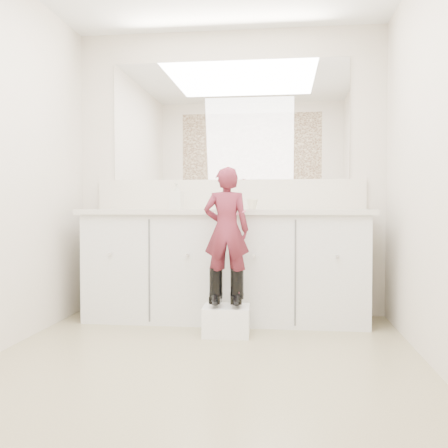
# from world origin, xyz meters

# --- Properties ---
(floor) EXTENTS (3.00, 3.00, 0.00)m
(floor) POSITION_xyz_m (0.00, 0.00, 0.00)
(floor) COLOR #857957
(floor) RESTS_ON ground
(wall_back) EXTENTS (2.60, 0.00, 2.60)m
(wall_back) POSITION_xyz_m (0.00, 1.50, 1.20)
(wall_back) COLOR beige
(wall_back) RESTS_ON floor
(wall_front) EXTENTS (2.60, 0.00, 2.60)m
(wall_front) POSITION_xyz_m (0.00, -1.50, 1.20)
(wall_front) COLOR beige
(wall_front) RESTS_ON floor
(wall_right) EXTENTS (0.00, 3.00, 3.00)m
(wall_right) POSITION_xyz_m (1.30, 0.00, 1.20)
(wall_right) COLOR beige
(wall_right) RESTS_ON floor
(vanity_cabinet) EXTENTS (2.20, 0.55, 0.85)m
(vanity_cabinet) POSITION_xyz_m (0.00, 1.23, 0.42)
(vanity_cabinet) COLOR silver
(vanity_cabinet) RESTS_ON floor
(countertop) EXTENTS (2.28, 0.58, 0.04)m
(countertop) POSITION_xyz_m (0.00, 1.21, 0.87)
(countertop) COLOR beige
(countertop) RESTS_ON vanity_cabinet
(backsplash) EXTENTS (2.28, 0.03, 0.25)m
(backsplash) POSITION_xyz_m (0.00, 1.49, 1.02)
(backsplash) COLOR beige
(backsplash) RESTS_ON countertop
(mirror) EXTENTS (2.00, 0.02, 1.00)m
(mirror) POSITION_xyz_m (0.00, 1.49, 1.64)
(mirror) COLOR white
(mirror) RESTS_ON wall_back
(faucet) EXTENTS (0.08, 0.08, 0.10)m
(faucet) POSITION_xyz_m (0.00, 1.38, 0.94)
(faucet) COLOR silver
(faucet) RESTS_ON countertop
(cup) EXTENTS (0.10, 0.10, 0.08)m
(cup) POSITION_xyz_m (0.22, 1.16, 0.93)
(cup) COLOR beige
(cup) RESTS_ON countertop
(soap_bottle) EXTENTS (0.11, 0.11, 0.21)m
(soap_bottle) POSITION_xyz_m (-0.41, 1.28, 1.00)
(soap_bottle) COLOR beige
(soap_bottle) RESTS_ON countertop
(step_stool) EXTENTS (0.33, 0.28, 0.21)m
(step_stool) POSITION_xyz_m (0.06, 0.75, 0.10)
(step_stool) COLOR white
(step_stool) RESTS_ON floor
(boot_left) EXTENTS (0.11, 0.18, 0.27)m
(boot_left) POSITION_xyz_m (-0.01, 0.75, 0.34)
(boot_left) COLOR black
(boot_left) RESTS_ON step_stool
(boot_right) EXTENTS (0.11, 0.18, 0.27)m
(boot_right) POSITION_xyz_m (0.14, 0.75, 0.34)
(boot_right) COLOR black
(boot_right) RESTS_ON step_stool
(toddler) EXTENTS (0.33, 0.22, 0.88)m
(toddler) POSITION_xyz_m (0.06, 0.75, 0.75)
(toddler) COLOR #972E44
(toddler) RESTS_ON step_stool
(toothbrush) EXTENTS (0.14, 0.02, 0.06)m
(toothbrush) POSITION_xyz_m (0.13, 0.75, 0.86)
(toothbrush) COLOR #ED5C8E
(toothbrush) RESTS_ON toddler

